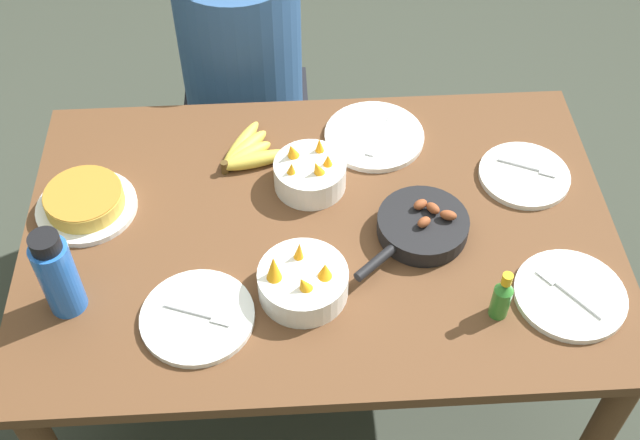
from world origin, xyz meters
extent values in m
plane|color=#383D33|center=(0.00, 0.00, 0.00)|extent=(14.00, 14.00, 0.00)
cube|color=brown|center=(0.00, 0.00, 0.71)|extent=(1.45, 0.96, 0.03)
cylinder|color=brown|center=(-0.66, 0.42, 0.34)|extent=(0.07, 0.07, 0.69)
cylinder|color=brown|center=(0.66, 0.42, 0.34)|extent=(0.07, 0.07, 0.69)
ellipsoid|color=gold|center=(-0.15, 0.23, 0.74)|extent=(0.19, 0.08, 0.04)
ellipsoid|color=gold|center=(-0.18, 0.24, 0.75)|extent=(0.15, 0.12, 0.04)
ellipsoid|color=gold|center=(-0.19, 0.27, 0.74)|extent=(0.14, 0.16, 0.04)
ellipsoid|color=gold|center=(-0.20, 0.29, 0.74)|extent=(0.12, 0.19, 0.04)
cylinder|color=#4C3819|center=(-0.24, 0.21, 0.74)|extent=(0.02, 0.02, 0.04)
cylinder|color=black|center=(0.25, -0.03, 0.73)|extent=(0.22, 0.22, 0.01)
cylinder|color=black|center=(0.25, -0.03, 0.76)|extent=(0.22, 0.22, 0.04)
cylinder|color=black|center=(0.12, -0.14, 0.76)|extent=(0.11, 0.10, 0.02)
ellipsoid|color=brown|center=(0.27, -0.01, 0.79)|extent=(0.04, 0.04, 0.02)
ellipsoid|color=brown|center=(0.30, -0.03, 0.79)|extent=(0.05, 0.04, 0.03)
ellipsoid|color=brown|center=(0.24, -0.05, 0.79)|extent=(0.05, 0.04, 0.03)
ellipsoid|color=brown|center=(0.24, 0.01, 0.79)|extent=(0.05, 0.04, 0.03)
cylinder|color=white|center=(-0.58, 0.10, 0.73)|extent=(0.25, 0.25, 0.02)
cylinder|color=gold|center=(-0.58, 0.10, 0.76)|extent=(0.19, 0.19, 0.04)
cylinder|color=#AB7427|center=(-0.58, 0.10, 0.79)|extent=(0.19, 0.19, 0.00)
cylinder|color=white|center=(-0.29, -0.25, 0.73)|extent=(0.26, 0.26, 0.02)
cylinder|color=silver|center=(-0.31, -0.24, 0.74)|extent=(0.11, 0.05, 0.01)
cube|color=silver|center=(-0.23, -0.27, 0.74)|extent=(0.05, 0.04, 0.00)
cylinder|color=white|center=(0.54, 0.14, 0.73)|extent=(0.23, 0.23, 0.02)
cylinder|color=silver|center=(0.53, 0.17, 0.74)|extent=(0.10, 0.05, 0.01)
cube|color=silver|center=(0.60, 0.14, 0.74)|extent=(0.05, 0.04, 0.00)
cylinder|color=white|center=(0.17, 0.31, 0.73)|extent=(0.27, 0.27, 0.02)
cylinder|color=silver|center=(0.19, 0.33, 0.74)|extent=(0.06, 0.11, 0.01)
cube|color=silver|center=(0.15, 0.25, 0.74)|extent=(0.04, 0.05, 0.00)
cylinder|color=white|center=(0.56, -0.24, 0.73)|extent=(0.26, 0.26, 0.02)
cylinder|color=silver|center=(0.57, -0.26, 0.74)|extent=(0.08, 0.11, 0.01)
cube|color=silver|center=(0.51, -0.19, 0.74)|extent=(0.05, 0.05, 0.00)
cylinder|color=white|center=(-0.02, 0.15, 0.76)|extent=(0.18, 0.18, 0.07)
cone|color=orange|center=(0.03, 0.15, 0.81)|extent=(0.03, 0.03, 0.04)
cone|color=orange|center=(0.01, 0.20, 0.82)|extent=(0.04, 0.04, 0.05)
cone|color=orange|center=(-0.06, 0.18, 0.82)|extent=(0.05, 0.06, 0.06)
cone|color=orange|center=(-0.06, 0.12, 0.81)|extent=(0.04, 0.04, 0.04)
cone|color=orange|center=(0.00, 0.11, 0.82)|extent=(0.05, 0.04, 0.05)
cylinder|color=white|center=(-0.05, -0.19, 0.76)|extent=(0.21, 0.21, 0.07)
cone|color=orange|center=(0.00, -0.19, 0.81)|extent=(0.04, 0.05, 0.04)
cone|color=orange|center=(-0.06, -0.14, 0.82)|extent=(0.03, 0.03, 0.06)
cone|color=orange|center=(-0.11, -0.19, 0.82)|extent=(0.04, 0.05, 0.07)
cone|color=orange|center=(-0.05, -0.23, 0.81)|extent=(0.04, 0.03, 0.05)
cylinder|color=blue|center=(-0.58, -0.19, 0.82)|extent=(0.08, 0.08, 0.20)
cylinder|color=black|center=(-0.58, -0.19, 0.94)|extent=(0.07, 0.07, 0.04)
cylinder|color=#337F2D|center=(0.38, -0.27, 0.77)|extent=(0.04, 0.04, 0.09)
cone|color=#337F2D|center=(0.38, -0.27, 0.82)|extent=(0.04, 0.04, 0.03)
cylinder|color=gold|center=(0.38, -0.27, 0.85)|extent=(0.02, 0.02, 0.03)
cube|color=black|center=(-0.20, 0.76, 0.23)|extent=(0.41, 0.41, 0.46)
cylinder|color=#2D5184|center=(-0.20, 0.76, 0.72)|extent=(0.38, 0.38, 0.52)
camera|label=1|loc=(-0.07, -1.27, 2.22)|focal=45.00mm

